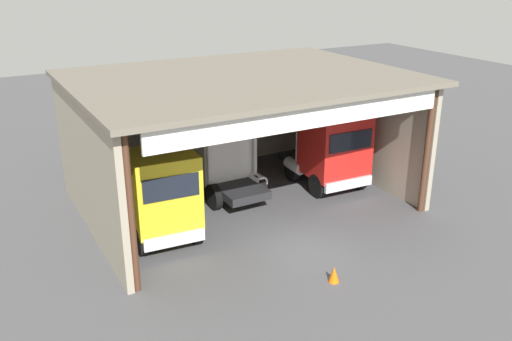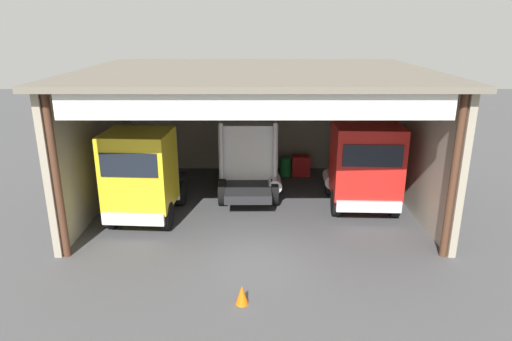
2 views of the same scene
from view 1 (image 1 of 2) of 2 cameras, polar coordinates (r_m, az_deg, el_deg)
ground_plane at (r=20.87m, az=4.60°, el=-7.85°), size 80.00×80.00×0.00m
workshop_shed at (r=24.12m, az=-2.76°, el=6.11°), size 13.57×10.43×5.66m
truck_yellow_left_bay at (r=20.79m, az=-9.87°, el=-2.53°), size 2.63×5.08×3.61m
truck_white_center_left_bay at (r=24.77m, az=-3.43°, el=1.35°), size 2.68×4.24×3.45m
truck_red_yard_outside at (r=25.58m, az=7.76°, el=2.24°), size 2.81×4.89×3.72m
oil_drum at (r=28.04m, az=-2.29°, el=0.99°), size 0.58×0.58×0.93m
tool_cart at (r=28.44m, az=-0.96°, el=1.37°), size 0.90×0.60×1.00m
traffic_cone at (r=18.76m, az=8.09°, el=-10.60°), size 0.36×0.36×0.56m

